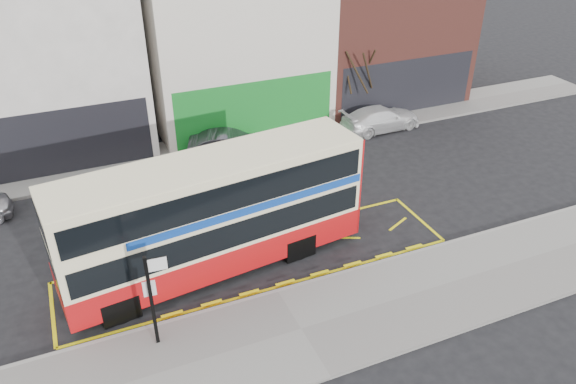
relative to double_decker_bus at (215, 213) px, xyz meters
name	(u,v)px	position (x,y,z in m)	size (l,w,h in m)	color
ground	(273,287)	(1.36, -1.87, -2.22)	(120.00, 120.00, 0.00)	black
pavement	(301,330)	(1.36, -4.17, -2.15)	(40.00, 4.00, 0.15)	gray
kerb	(277,292)	(1.36, -2.25, -2.15)	(40.00, 0.15, 0.15)	gray
far_pavement	(191,152)	(1.36, 9.13, -2.15)	(50.00, 3.00, 0.15)	gray
road_markings	(257,260)	(1.36, -0.27, -2.22)	(14.00, 3.40, 0.01)	yellow
terrace_left	(45,37)	(-4.14, 13.12, 3.10)	(8.00, 8.01, 11.80)	silver
terrace_green_shop	(228,24)	(4.86, 13.12, 2.85)	(9.00, 8.01, 11.30)	silver
terrace_right	(375,17)	(13.86, 13.12, 2.35)	(9.00, 8.01, 10.30)	brown
double_decker_bus	(215,213)	(0.00, 0.00, 0.00)	(10.79, 3.70, 4.22)	#F7EBBB
bus_stop_post	(152,292)	(-2.72, -2.97, -0.19)	(0.78, 0.16, 3.15)	black
car_grey	(230,145)	(3.05, 7.89, -1.56)	(1.40, 4.00, 1.32)	#404148
car_white	(381,118)	(11.45, 7.89, -1.58)	(1.79, 4.41, 1.28)	white
street_tree_right	(358,58)	(10.65, 9.31, 1.39)	(2.45, 2.45, 5.30)	#302515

